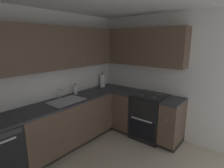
# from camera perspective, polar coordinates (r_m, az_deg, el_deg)

# --- Properties ---
(wall_back) EXTENTS (3.97, 0.05, 2.46)m
(wall_back) POSITION_cam_1_polar(r_m,az_deg,el_deg) (3.38, -23.19, 0.11)
(wall_back) COLOR silver
(wall_back) RESTS_ON ground_plane
(wall_right) EXTENTS (0.05, 3.16, 2.46)m
(wall_right) POSITION_cam_1_polar(r_m,az_deg,el_deg) (3.81, 16.99, 1.97)
(wall_right) COLOR silver
(wall_right) RESTS_ON ground_plane
(lower_cabinets_back) EXTENTS (1.85, 0.62, 0.86)m
(lower_cabinets_back) POSITION_cam_1_polar(r_m,az_deg,el_deg) (3.58, -13.60, -11.98)
(lower_cabinets_back) COLOR brown
(lower_cabinets_back) RESTS_ON ground_plane
(countertop_back) EXTENTS (3.06, 0.60, 0.03)m
(countertop_back) POSITION_cam_1_polar(r_m,az_deg,el_deg) (3.41, -14.01, -5.28)
(countertop_back) COLOR #2D2D33
(countertop_back) RESTS_ON lower_cabinets_back
(lower_cabinets_right) EXTENTS (0.62, 1.37, 0.86)m
(lower_cabinets_right) POSITION_cam_1_polar(r_m,az_deg,el_deg) (3.87, 10.30, -9.81)
(lower_cabinets_right) COLOR brown
(lower_cabinets_right) RESTS_ON ground_plane
(countertop_right) EXTENTS (0.60, 1.37, 0.03)m
(countertop_right) POSITION_cam_1_polar(r_m,az_deg,el_deg) (3.72, 10.55, -3.56)
(countertop_right) COLOR #2D2D33
(countertop_right) RESTS_ON lower_cabinets_right
(oven_range) EXTENTS (0.68, 0.62, 1.04)m
(oven_range) POSITION_cam_1_polar(r_m,az_deg,el_deg) (3.84, 11.70, -9.75)
(oven_range) COLOR black
(oven_range) RESTS_ON ground_plane
(upper_cabinets_back) EXTENTS (2.74, 0.34, 0.73)m
(upper_cabinets_back) POSITION_cam_1_polar(r_m,az_deg,el_deg) (3.27, -18.72, 10.55)
(upper_cabinets_back) COLOR brown
(upper_cabinets_right) EXTENTS (0.32, 1.92, 0.73)m
(upper_cabinets_right) POSITION_cam_1_polar(r_m,az_deg,el_deg) (3.83, 8.43, 11.38)
(upper_cabinets_right) COLOR brown
(sink) EXTENTS (0.62, 0.40, 0.10)m
(sink) POSITION_cam_1_polar(r_m,az_deg,el_deg) (3.38, -13.99, -5.84)
(sink) COLOR #B7B7BC
(sink) RESTS_ON countertop_back
(faucet) EXTENTS (0.07, 0.16, 0.19)m
(faucet) POSITION_cam_1_polar(r_m,az_deg,el_deg) (3.50, -16.11, -2.65)
(faucet) COLOR silver
(faucet) RESTS_ON countertop_back
(soap_bottle) EXTENTS (0.06, 0.06, 0.22)m
(soap_bottle) POSITION_cam_1_polar(r_m,az_deg,el_deg) (3.73, -11.30, -1.69)
(soap_bottle) COLOR silver
(soap_bottle) RESTS_ON countertop_back
(paper_towel_roll) EXTENTS (0.11, 0.11, 0.35)m
(paper_towel_roll) POSITION_cam_1_polar(r_m,az_deg,el_deg) (4.24, -2.97, 1.00)
(paper_towel_roll) COLOR white
(paper_towel_roll) RESTS_ON countertop_back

